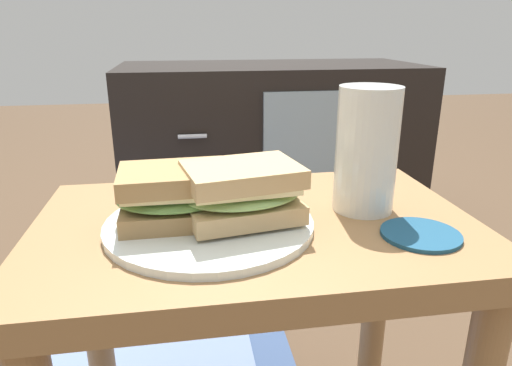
{
  "coord_description": "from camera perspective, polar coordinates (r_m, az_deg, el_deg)",
  "views": [
    {
      "loc": [
        -0.09,
        -0.53,
        0.69
      ],
      "look_at": [
        0.0,
        0.0,
        0.51
      ],
      "focal_mm": 31.95,
      "sensor_mm": 36.0,
      "label": 1
    }
  ],
  "objects": [
    {
      "name": "plate",
      "position": [
        0.56,
        -5.82,
        -5.12
      ],
      "size": [
        0.25,
        0.25,
        0.01
      ],
      "primitive_type": "cylinder",
      "color": "silver",
      "rests_on": "side_table"
    },
    {
      "name": "tv_cabinet",
      "position": [
        1.56,
        1.79,
        3.94
      ],
      "size": [
        0.96,
        0.46,
        0.58
      ],
      "color": "black",
      "rests_on": "ground"
    },
    {
      "name": "sandwich_front",
      "position": [
        0.55,
        -10.13,
        -1.51
      ],
      "size": [
        0.14,
        0.1,
        0.07
      ],
      "color": "#9E7A4C",
      "rests_on": "plate"
    },
    {
      "name": "sandwich_back",
      "position": [
        0.55,
        -1.73,
        -1.1
      ],
      "size": [
        0.16,
        0.13,
        0.07
      ],
      "color": "tan",
      "rests_on": "plate"
    },
    {
      "name": "beer_glass",
      "position": [
        0.61,
        13.64,
        3.78
      ],
      "size": [
        0.08,
        0.08,
        0.16
      ],
      "color": "silver",
      "rests_on": "side_table"
    },
    {
      "name": "area_rug",
      "position": [
        1.13,
        -22.28,
        -20.26
      ],
      "size": [
        0.96,
        0.79,
        0.01
      ],
      "color": "#384C72",
      "rests_on": "ground"
    },
    {
      "name": "coaster",
      "position": [
        0.57,
        19.91,
        -6.06
      ],
      "size": [
        0.09,
        0.09,
        0.01
      ],
      "primitive_type": "cylinder",
      "color": "navy",
      "rests_on": "side_table"
    },
    {
      "name": "side_table",
      "position": [
        0.63,
        -0.0,
        -12.27
      ],
      "size": [
        0.56,
        0.36,
        0.46
      ],
      "color": "olive",
      "rests_on": "ground"
    }
  ]
}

